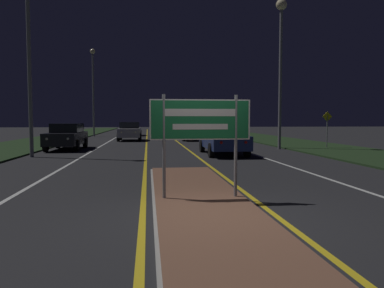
# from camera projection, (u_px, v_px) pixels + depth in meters

# --- Properties ---
(ground_plane) EXTENTS (160.00, 160.00, 0.00)m
(ground_plane) POSITION_uv_depth(u_px,v_px,m) (210.00, 218.00, 6.72)
(ground_plane) COLOR #232326
(median_island) EXTENTS (2.05, 10.08, 0.10)m
(median_island) POSITION_uv_depth(u_px,v_px,m) (200.00, 200.00, 8.03)
(median_island) COLOR #999993
(median_island) RESTS_ON ground_plane
(verge_left) EXTENTS (5.00, 100.00, 0.08)m
(verge_left) POSITION_uv_depth(u_px,v_px,m) (24.00, 145.00, 25.43)
(verge_left) COLOR #1E3319
(verge_left) RESTS_ON ground_plane
(verge_right) EXTENTS (5.00, 100.00, 0.08)m
(verge_right) POSITION_uv_depth(u_px,v_px,m) (292.00, 143.00, 27.65)
(verge_right) COLOR #1E3319
(verge_right) RESTS_ON ground_plane
(centre_line_yellow_left) EXTENTS (0.12, 70.00, 0.01)m
(centre_line_yellow_left) POSITION_uv_depth(u_px,v_px,m) (147.00, 140.00, 31.35)
(centre_line_yellow_left) COLOR gold
(centre_line_yellow_left) RESTS_ON ground_plane
(centre_line_yellow_right) EXTENTS (0.12, 70.00, 0.01)m
(centre_line_yellow_right) POSITION_uv_depth(u_px,v_px,m) (176.00, 140.00, 31.64)
(centre_line_yellow_right) COLOR gold
(centre_line_yellow_right) RESTS_ON ground_plane
(lane_line_white_left) EXTENTS (0.12, 70.00, 0.01)m
(lane_line_white_left) POSITION_uv_depth(u_px,v_px,m) (110.00, 141.00, 31.00)
(lane_line_white_left) COLOR silver
(lane_line_white_left) RESTS_ON ground_plane
(lane_line_white_right) EXTENTS (0.12, 70.00, 0.01)m
(lane_line_white_right) POSITION_uv_depth(u_px,v_px,m) (210.00, 140.00, 31.99)
(lane_line_white_right) COLOR silver
(lane_line_white_right) RESTS_ON ground_plane
(edge_line_white_left) EXTENTS (0.10, 70.00, 0.01)m
(edge_line_white_left) POSITION_uv_depth(u_px,v_px,m) (73.00, 141.00, 30.65)
(edge_line_white_left) COLOR silver
(edge_line_white_left) RESTS_ON ground_plane
(edge_line_white_right) EXTENTS (0.10, 70.00, 0.01)m
(edge_line_white_right) POSITION_uv_depth(u_px,v_px,m) (245.00, 140.00, 32.34)
(edge_line_white_right) COLOR silver
(edge_line_white_right) RESTS_ON ground_plane
(highway_sign) EXTENTS (2.14, 0.07, 2.19)m
(highway_sign) POSITION_uv_depth(u_px,v_px,m) (200.00, 124.00, 7.92)
(highway_sign) COLOR gray
(highway_sign) RESTS_ON median_island
(streetlight_left_near) EXTENTS (0.50, 0.50, 8.87)m
(streetlight_left_near) POSITION_uv_depth(u_px,v_px,m) (28.00, 36.00, 17.14)
(streetlight_left_near) COLOR gray
(streetlight_left_near) RESTS_ON ground_plane
(streetlight_left_far) EXTENTS (0.53, 0.53, 9.00)m
(streetlight_left_far) POSITION_uv_depth(u_px,v_px,m) (93.00, 80.00, 38.51)
(streetlight_left_far) COLOR gray
(streetlight_left_far) RESTS_ON ground_plane
(streetlight_right_near) EXTENTS (0.64, 0.64, 8.74)m
(streetlight_right_near) POSITION_uv_depth(u_px,v_px,m) (281.00, 43.00, 21.84)
(streetlight_right_near) COLOR gray
(streetlight_right_near) RESTS_ON ground_plane
(car_receding_0) EXTENTS (1.92, 4.74, 1.51)m
(car_receding_0) POSITION_uv_depth(u_px,v_px,m) (223.00, 139.00, 18.72)
(car_receding_0) COLOR navy
(car_receding_0) RESTS_ON ground_plane
(car_receding_1) EXTENTS (1.92, 4.75, 1.47)m
(car_receding_1) POSITION_uv_depth(u_px,v_px,m) (192.00, 131.00, 31.71)
(car_receding_1) COLOR navy
(car_receding_1) RESTS_ON ground_plane
(car_approaching_0) EXTENTS (1.88, 4.58, 1.53)m
(car_approaching_0) POSITION_uv_depth(u_px,v_px,m) (67.00, 136.00, 21.92)
(car_approaching_0) COLOR black
(car_approaching_0) RESTS_ON ground_plane
(car_approaching_1) EXTENTS (1.90, 4.18, 1.55)m
(car_approaching_1) POSITION_uv_depth(u_px,v_px,m) (130.00, 131.00, 31.18)
(car_approaching_1) COLOR #B7B7BC
(car_approaching_1) RESTS_ON ground_plane
(car_approaching_2) EXTENTS (1.91, 4.11, 1.40)m
(car_approaching_2) POSITION_uv_depth(u_px,v_px,m) (132.00, 129.00, 40.93)
(car_approaching_2) COLOR silver
(car_approaching_2) RESTS_ON ground_plane
(warning_sign) EXTENTS (0.60, 0.06, 2.16)m
(warning_sign) POSITION_uv_depth(u_px,v_px,m) (327.00, 126.00, 22.45)
(warning_sign) COLOR gray
(warning_sign) RESTS_ON verge_right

